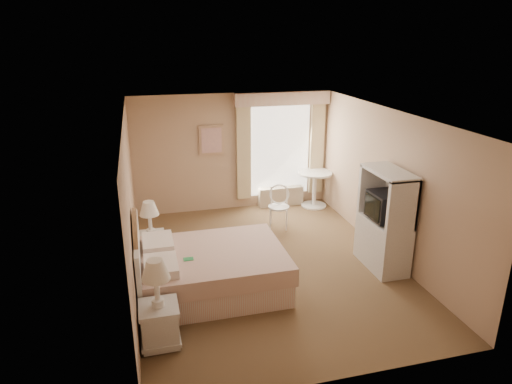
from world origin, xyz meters
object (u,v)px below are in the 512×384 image
object	(u,v)px
armoire	(384,228)
nightstand_far	(152,240)
round_table	(315,183)
bed	(205,269)
nightstand_near	(159,314)
cafe_chair	(279,203)

from	to	relation	value
armoire	nightstand_far	bearing A→B (deg)	163.35
nightstand_far	armoire	xyz separation A→B (m)	(3.65, -1.09, 0.28)
round_table	bed	bearing A→B (deg)	-134.68
nightstand_far	armoire	size ratio (longest dim) A/B	0.64
armoire	nightstand_near	bearing A→B (deg)	-162.71
nightstand_near	armoire	size ratio (longest dim) A/B	0.69
bed	nightstand_far	size ratio (longest dim) A/B	2.00
bed	armoire	distance (m)	2.95
round_table	nightstand_near	bearing A→B (deg)	-131.87
nightstand_far	round_table	distance (m)	4.01
nightstand_far	round_table	size ratio (longest dim) A/B	1.35
nightstand_near	round_table	distance (m)	5.38
nightstand_near	nightstand_far	xyz separation A→B (m)	(-0.00, 2.23, -0.03)
bed	nightstand_near	xyz separation A→B (m)	(-0.72, -1.10, 0.08)
bed	nightstand_far	distance (m)	1.34
nightstand_near	nightstand_far	world-z (taller)	nightstand_near
bed	cafe_chair	size ratio (longest dim) A/B	2.52
nightstand_far	armoire	bearing A→B (deg)	-16.65
bed	nightstand_far	world-z (taller)	bed
nightstand_near	cafe_chair	distance (m)	4.01
nightstand_far	armoire	world-z (taller)	armoire
cafe_chair	nightstand_far	bearing A→B (deg)	-140.64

